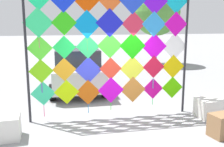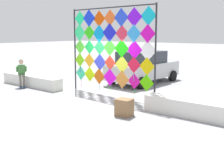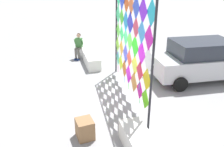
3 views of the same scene
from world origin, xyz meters
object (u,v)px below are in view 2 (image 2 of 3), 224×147
object	(u,v)px
parked_car	(143,67)
cardboard_box_large	(124,107)
seated_vendor	(22,71)
kite_display_rack	(110,45)

from	to	relation	value
parked_car	cardboard_box_large	xyz separation A→B (m)	(2.80, -5.73, -0.61)
parked_car	cardboard_box_large	bearing A→B (deg)	-63.99
seated_vendor	cardboard_box_large	size ratio (longest dim) A/B	2.46
parked_car	cardboard_box_large	size ratio (longest dim) A/B	8.07
kite_display_rack	parked_car	distance (m)	3.92
seated_vendor	parked_car	xyz separation A→B (m)	(4.18, 4.95, 0.07)
kite_display_rack	seated_vendor	world-z (taller)	kite_display_rack
kite_display_rack	parked_car	world-z (taller)	kite_display_rack
seated_vendor	cardboard_box_large	distance (m)	7.04
kite_display_rack	seated_vendor	size ratio (longest dim) A/B	3.35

